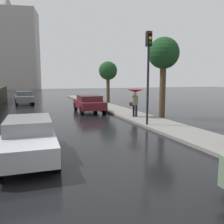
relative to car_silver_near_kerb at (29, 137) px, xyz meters
The scene contains 9 objects.
ground 3.56m from the car_silver_near_kerb, 58.23° to the right, with size 120.00×120.00×0.00m, color black.
car_silver_near_kerb is the anchor object (origin of this frame).
car_maroon_mid_road 10.84m from the car_silver_near_kerb, 64.71° to the left, with size 2.03×4.08×1.32m.
car_grey_far_ahead 18.25m from the car_silver_near_kerb, 90.56° to the left, with size 1.93×4.24×1.33m.
pedestrian_with_umbrella_far 8.82m from the car_silver_near_kerb, 40.79° to the left, with size 1.10×1.10×1.78m.
traffic_light 7.36m from the car_silver_near_kerb, 26.65° to the left, with size 0.26×0.39×4.88m.
street_tree_mid 10.64m from the car_silver_near_kerb, 32.51° to the left, with size 2.03×2.03×5.27m.
street_tree_far 19.24m from the car_silver_near_kerb, 62.70° to the left, with size 2.05×2.05×4.54m.
distant_tower 57.08m from the car_silver_near_kerb, 93.05° to the left, with size 14.41×9.88×22.90m.
Camera 1 is at (-1.88, -4.94, 2.58)m, focal length 37.35 mm.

